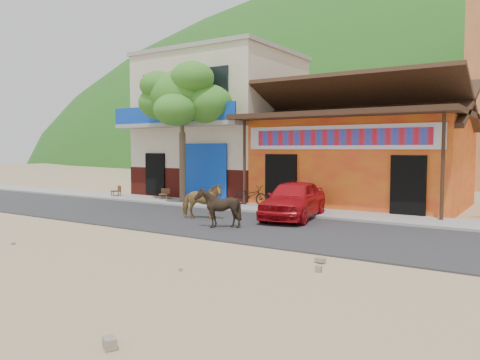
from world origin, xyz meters
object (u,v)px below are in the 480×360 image
at_px(red_car, 294,199).
at_px(cafe_chair_right, 164,189).
at_px(cow_tan, 202,201).
at_px(scooter, 251,195).
at_px(cow_dark, 218,208).
at_px(cafe_chair_left, 116,186).
at_px(tree, 182,132).

bearing_deg(red_car, cafe_chair_right, 157.49).
distance_m(cow_tan, scooter, 3.69).
bearing_deg(cafe_chair_right, cow_dark, -58.99).
bearing_deg(red_car, cow_dark, -120.23).
relative_size(cow_tan, cow_dark, 1.17).
distance_m(cow_dark, red_car, 3.11).
relative_size(cow_dark, cafe_chair_left, 1.34).
bearing_deg(cow_tan, cafe_chair_right, 27.31).
relative_size(scooter, cafe_chair_right, 1.70).
bearing_deg(tree, scooter, 11.24).
distance_m(cow_tan, cafe_chair_right, 5.90).
bearing_deg(cafe_chair_right, tree, -37.47).
height_order(cow_dark, red_car, red_car).
distance_m(scooter, cafe_chair_left, 7.51).
xyz_separation_m(tree, cafe_chair_left, (-4.40, 0.16, -2.55)).
distance_m(tree, cafe_chair_left, 5.09).
relative_size(cow_tan, red_car, 0.37).
height_order(scooter, cafe_chair_left, cafe_chair_left).
height_order(red_car, scooter, red_car).
relative_size(cow_dark, cafe_chair_right, 1.37).
xyz_separation_m(cow_dark, cafe_chair_right, (-6.34, 4.57, -0.08)).
xyz_separation_m(scooter, cafe_chair_left, (-7.50, -0.46, 0.05)).
height_order(tree, cafe_chair_right, tree).
bearing_deg(cafe_chair_left, scooter, 28.35).
bearing_deg(scooter, cow_tan, -176.09).
relative_size(tree, cow_dark, 4.94).
bearing_deg(cafe_chair_left, cafe_chair_right, 28.63).
xyz_separation_m(red_car, scooter, (-2.92, 1.91, -0.18)).
distance_m(red_car, scooter, 3.49).
distance_m(tree, cow_dark, 6.95).
xyz_separation_m(cow_tan, cafe_chair_right, (-4.82, 3.41, -0.07)).
relative_size(cow_tan, cafe_chair_right, 1.59).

